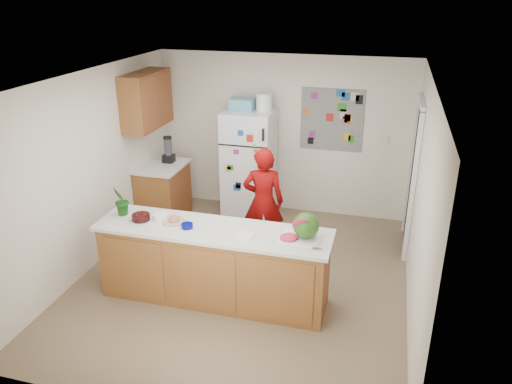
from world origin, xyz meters
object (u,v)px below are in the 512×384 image
(cherry_bowl, at_px, (141,217))
(person, at_px, (263,202))
(refrigerator, at_px, (249,164))
(watermelon, at_px, (306,225))

(cherry_bowl, bearing_deg, person, 47.35)
(refrigerator, relative_size, person, 1.13)
(person, bearing_deg, cherry_bowl, 36.60)
(person, xyz_separation_m, cherry_bowl, (-1.14, -1.24, 0.20))
(refrigerator, height_order, watermelon, refrigerator)
(person, relative_size, cherry_bowl, 7.30)
(person, bearing_deg, refrigerator, -76.26)
(person, height_order, cherry_bowl, person)
(watermelon, bearing_deg, cherry_bowl, -178.45)
(refrigerator, bearing_deg, watermelon, -61.01)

